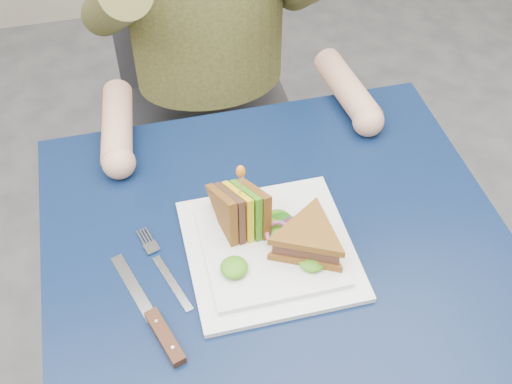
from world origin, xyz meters
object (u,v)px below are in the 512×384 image
object	(u,v)px
table	(283,288)
chair	(205,78)
sandwich_flat	(309,239)
sandwich_upright	(242,213)
knife	(159,327)
plate	(270,248)
fork	(165,270)

from	to	relation	value
table	chair	bearing A→B (deg)	90.00
sandwich_flat	sandwich_upright	distance (m)	0.11
sandwich_upright	knife	world-z (taller)	sandwich_upright
table	chair	xyz separation A→B (m)	(0.00, 0.74, -0.11)
table	plate	distance (m)	0.09
chair	plate	distance (m)	0.75
sandwich_upright	chair	bearing A→B (deg)	85.47
chair	sandwich_upright	size ratio (longest dim) A/B	6.23
table	sandwich_flat	xyz separation A→B (m)	(0.04, -0.00, 0.12)
sandwich_upright	fork	distance (m)	0.15
plate	fork	bearing A→B (deg)	179.44
table	plate	world-z (taller)	plate
fork	knife	xyz separation A→B (m)	(-0.02, -0.10, 0.00)
chair	knife	xyz separation A→B (m)	(-0.21, -0.82, 0.20)
table	sandwich_flat	bearing A→B (deg)	-5.26
chair	fork	distance (m)	0.77
table	sandwich_upright	bearing A→B (deg)	128.72
sandwich_flat	sandwich_upright	world-z (taller)	sandwich_upright
table	knife	size ratio (longest dim) A/B	3.48
plate	knife	distance (m)	0.21
plate	sandwich_flat	xyz separation A→B (m)	(0.06, -0.02, 0.04)
plate	fork	world-z (taller)	plate
chair	fork	bearing A→B (deg)	-104.58
table	knife	bearing A→B (deg)	-160.00
sandwich_flat	fork	xyz separation A→B (m)	(-0.22, 0.03, -0.04)
plate	sandwich_upright	xyz separation A→B (m)	(-0.03, 0.05, 0.05)
table	sandwich_flat	size ratio (longest dim) A/B	4.16
fork	sandwich_flat	bearing A→B (deg)	-6.82
table	sandwich_flat	distance (m)	0.13
plate	knife	size ratio (longest dim) A/B	1.21
sandwich_upright	fork	world-z (taller)	sandwich_upright
knife	plate	bearing A→B (deg)	27.20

